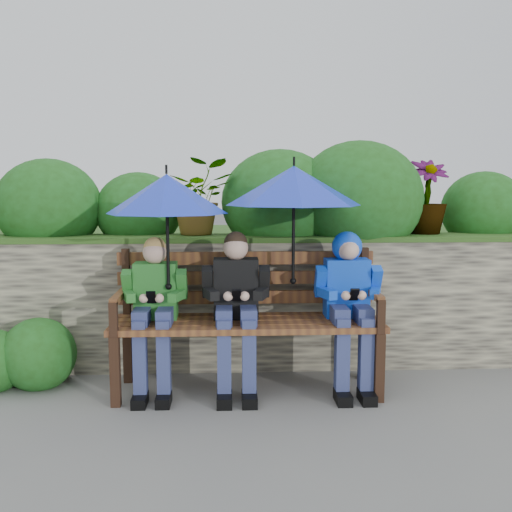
{
  "coord_description": "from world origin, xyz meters",
  "views": [
    {
      "loc": [
        -0.18,
        -3.64,
        1.42
      ],
      "look_at": [
        0.0,
        0.1,
        0.95
      ],
      "focal_mm": 40.0,
      "sensor_mm": 36.0,
      "label": 1
    }
  ],
  "objects_px": {
    "boy_left": "(154,305)",
    "umbrella_left": "(167,194)",
    "umbrella_right": "(294,186)",
    "boy_middle": "(236,302)",
    "park_bench": "(247,311)",
    "boy_right": "(349,295)"
  },
  "relations": [
    {
      "from": "boy_left",
      "to": "umbrella_left",
      "type": "bearing_deg",
      "value": -2.4
    },
    {
      "from": "umbrella_left",
      "to": "umbrella_right",
      "type": "relative_size",
      "value": 0.9
    },
    {
      "from": "umbrella_left",
      "to": "boy_middle",
      "type": "bearing_deg",
      "value": 0.05
    },
    {
      "from": "boy_middle",
      "to": "umbrella_left",
      "type": "distance_m",
      "value": 0.86
    },
    {
      "from": "park_bench",
      "to": "boy_middle",
      "type": "bearing_deg",
      "value": -133.13
    },
    {
      "from": "park_bench",
      "to": "umbrella_right",
      "type": "height_order",
      "value": "umbrella_right"
    },
    {
      "from": "boy_left",
      "to": "boy_middle",
      "type": "bearing_deg",
      "value": -0.38
    },
    {
      "from": "park_bench",
      "to": "umbrella_left",
      "type": "xyz_separation_m",
      "value": [
        -0.53,
        -0.08,
        0.81
      ]
    },
    {
      "from": "park_bench",
      "to": "boy_left",
      "type": "height_order",
      "value": "boy_left"
    },
    {
      "from": "boy_middle",
      "to": "umbrella_right",
      "type": "xyz_separation_m",
      "value": [
        0.39,
        0.07,
        0.78
      ]
    },
    {
      "from": "boy_right",
      "to": "umbrella_right",
      "type": "distance_m",
      "value": 0.84
    },
    {
      "from": "boy_left",
      "to": "umbrella_left",
      "type": "relative_size",
      "value": 1.28
    },
    {
      "from": "park_bench",
      "to": "umbrella_right",
      "type": "bearing_deg",
      "value": -3.03
    },
    {
      "from": "park_bench",
      "to": "umbrella_right",
      "type": "xyz_separation_m",
      "value": [
        0.32,
        -0.02,
        0.86
      ]
    },
    {
      "from": "park_bench",
      "to": "boy_middle",
      "type": "height_order",
      "value": "boy_middle"
    },
    {
      "from": "umbrella_right",
      "to": "park_bench",
      "type": "bearing_deg",
      "value": 176.97
    },
    {
      "from": "park_bench",
      "to": "boy_right",
      "type": "bearing_deg",
      "value": -5.68
    },
    {
      "from": "boy_middle",
      "to": "boy_right",
      "type": "xyz_separation_m",
      "value": [
        0.77,
        0.01,
        0.04
      ]
    },
    {
      "from": "boy_left",
      "to": "boy_middle",
      "type": "relative_size",
      "value": 0.97
    },
    {
      "from": "boy_middle",
      "to": "umbrella_right",
      "type": "bearing_deg",
      "value": 9.38
    },
    {
      "from": "boy_right",
      "to": "umbrella_right",
      "type": "bearing_deg",
      "value": 172.11
    },
    {
      "from": "boy_left",
      "to": "umbrella_left",
      "type": "height_order",
      "value": "umbrella_left"
    }
  ]
}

